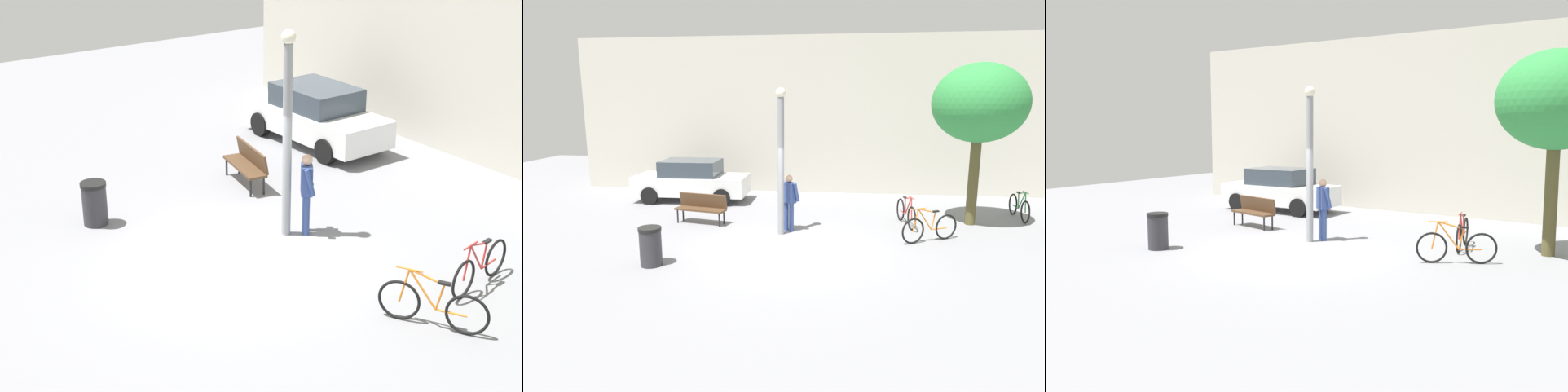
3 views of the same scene
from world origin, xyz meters
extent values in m
plane|color=gray|center=(0.00, 0.00, 0.00)|extent=(36.00, 36.00, 0.00)
cube|color=beige|center=(0.00, 8.57, 3.13)|extent=(19.52, 2.00, 6.27)
cylinder|color=gray|center=(-0.35, 1.36, 1.92)|extent=(0.18, 0.18, 3.84)
sphere|color=#F2EACC|center=(-0.35, 1.36, 3.96)|extent=(0.28, 0.28, 0.28)
cylinder|color=#334784|center=(-0.26, 1.77, 0.42)|extent=(0.14, 0.14, 0.85)
cylinder|color=#334784|center=(-0.09, 1.66, 0.42)|extent=(0.14, 0.14, 0.85)
cube|color=#334784|center=(-0.17, 1.72, 1.15)|extent=(0.45, 0.41, 0.60)
sphere|color=tan|center=(-0.17, 1.72, 1.56)|extent=(0.22, 0.22, 0.22)
cylinder|color=#334784|center=(-0.35, 1.90, 1.18)|extent=(0.21, 0.24, 0.55)
cylinder|color=#334784|center=(0.06, 1.61, 1.18)|extent=(0.21, 0.24, 0.55)
cube|color=#513823|center=(-2.98, 2.16, 0.45)|extent=(1.66, 0.75, 0.06)
cube|color=#513823|center=(-2.95, 2.34, 0.70)|extent=(1.59, 0.44, 0.44)
cylinder|color=black|center=(-2.31, 1.86, 0.21)|extent=(0.05, 0.05, 0.42)
cylinder|color=black|center=(-3.72, 2.14, 0.21)|extent=(0.05, 0.05, 0.42)
cylinder|color=black|center=(-2.25, 2.17, 0.21)|extent=(0.05, 0.05, 0.42)
cylinder|color=black|center=(-3.66, 2.46, 0.21)|extent=(0.05, 0.05, 0.42)
cylinder|color=brown|center=(5.29, 3.17, 1.36)|extent=(0.30, 0.30, 2.73)
ellipsoid|color=#2E873E|center=(5.29, 3.17, 3.69)|extent=(2.74, 2.74, 2.33)
torus|color=black|center=(3.26, 0.91, 0.36)|extent=(0.64, 0.39, 0.71)
torus|color=black|center=(4.22, 1.45, 0.36)|extent=(0.64, 0.39, 0.71)
cylinder|color=orange|center=(3.58, 1.09, 0.64)|extent=(0.45, 0.28, 0.64)
cylinder|color=orange|center=(3.62, 1.12, 0.88)|extent=(0.52, 0.32, 0.18)
cylinder|color=orange|center=(3.83, 1.23, 0.57)|extent=(0.14, 0.10, 0.48)
cylinder|color=orange|center=(4.00, 1.33, 0.33)|extent=(0.45, 0.28, 0.04)
cylinder|color=orange|center=(3.32, 0.95, 0.64)|extent=(0.16, 0.11, 0.63)
cube|color=black|center=(3.87, 1.26, 0.83)|extent=(0.21, 0.17, 0.04)
cylinder|color=orange|center=(3.37, 0.98, 0.95)|extent=(0.40, 0.24, 0.03)
torus|color=black|center=(3.41, 2.29, 0.36)|extent=(0.18, 0.71, 0.71)
torus|color=black|center=(3.21, 3.37, 0.36)|extent=(0.18, 0.71, 0.71)
cylinder|color=red|center=(3.34, 2.65, 0.64)|extent=(0.13, 0.50, 0.64)
cylinder|color=red|center=(3.33, 2.70, 0.88)|extent=(0.14, 0.58, 0.18)
cylinder|color=red|center=(3.29, 2.93, 0.57)|extent=(0.06, 0.14, 0.48)
cylinder|color=red|center=(3.26, 3.12, 0.33)|extent=(0.13, 0.50, 0.04)
cylinder|color=red|center=(3.40, 2.35, 0.64)|extent=(0.07, 0.17, 0.63)
cube|color=black|center=(3.28, 2.98, 0.83)|extent=(0.12, 0.21, 0.04)
cylinder|color=red|center=(3.39, 2.41, 0.95)|extent=(0.11, 0.44, 0.03)
cube|color=silver|center=(-4.32, 5.34, 0.62)|extent=(4.23, 1.77, 0.70)
cube|color=#333D47|center=(-4.32, 5.34, 1.25)|extent=(2.13, 1.60, 0.60)
cylinder|color=black|center=(-2.99, 6.16, 0.32)|extent=(0.64, 0.23, 0.64)
cylinder|color=black|center=(-2.96, 4.56, 0.32)|extent=(0.64, 0.23, 0.64)
cylinder|color=black|center=(-5.69, 6.12, 0.32)|extent=(0.64, 0.23, 0.64)
cylinder|color=black|center=(-5.66, 4.52, 0.32)|extent=(0.64, 0.23, 0.64)
cylinder|color=#2D2D33|center=(-3.00, -1.55, 0.42)|extent=(0.50, 0.50, 0.84)
cylinder|color=black|center=(-3.00, -1.55, 0.88)|extent=(0.53, 0.53, 0.08)
camera|label=1|loc=(11.01, -7.38, 6.94)|focal=54.48mm
camera|label=2|loc=(1.40, -11.28, 3.81)|focal=31.83mm
camera|label=3|loc=(8.02, -11.12, 3.11)|focal=39.32mm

